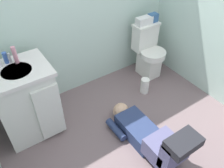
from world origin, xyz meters
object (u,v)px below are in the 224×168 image
object	(u,v)px
vanity_cabinet	(27,101)
paper_towel_roll	(145,86)
bottle_pink	(15,55)
tissue_box	(144,21)
bottle_blue	(5,58)
toiletry_bag	(153,18)
faucet	(10,58)
person_plumber	(150,136)
toilet	(148,51)

from	to	relation	value
vanity_cabinet	paper_towel_roll	distance (m)	1.49
bottle_pink	vanity_cabinet	bearing A→B (deg)	-111.54
tissue_box	bottle_blue	distance (m)	1.73
bottle_pink	paper_towel_roll	xyz separation A→B (m)	(1.39, -0.34, -0.80)
toiletry_bag	vanity_cabinet	bearing A→B (deg)	-174.43
vanity_cabinet	toiletry_bag	xyz separation A→B (m)	(1.84, 0.18, 0.39)
tissue_box	toiletry_bag	size ratio (longest dim) A/B	1.77
faucet	paper_towel_roll	distance (m)	1.67
person_plumber	toiletry_bag	distance (m)	1.58
bottle_pink	paper_towel_roll	world-z (taller)	bottle_pink
toiletry_bag	paper_towel_roll	xyz separation A→B (m)	(-0.41, -0.41, -0.70)
tissue_box	toilet	bearing A→B (deg)	-63.57
tissue_box	toiletry_bag	distance (m)	0.15
faucet	bottle_blue	xyz separation A→B (m)	(-0.04, 0.01, 0.01)
toilet	paper_towel_roll	xyz separation A→B (m)	(-0.30, -0.32, -0.26)
bottle_pink	faucet	bearing A→B (deg)	141.40
toiletry_bag	bottle_pink	world-z (taller)	bottle_pink
vanity_cabinet	bottle_blue	bearing A→B (deg)	103.79
bottle_blue	toiletry_bag	bearing A→B (deg)	0.62
toiletry_bag	toilet	bearing A→B (deg)	-139.23
toilet	person_plumber	world-z (taller)	toilet
toiletry_bag	bottle_blue	size ratio (longest dim) A/B	1.08
faucet	bottle_pink	size ratio (longest dim) A/B	0.58
toilet	bottle_blue	distance (m)	1.85
faucet	bottle_pink	bearing A→B (deg)	-38.60
bottle_blue	toilet	bearing A→B (deg)	-2.27
toilet	vanity_cabinet	world-z (taller)	vanity_cabinet
vanity_cabinet	toiletry_bag	size ratio (longest dim) A/B	6.61
bottle_blue	paper_towel_roll	size ratio (longest dim) A/B	0.54
vanity_cabinet	faucet	size ratio (longest dim) A/B	8.20
person_plumber	paper_towel_roll	world-z (taller)	person_plumber
person_plumber	paper_towel_roll	distance (m)	0.88
toiletry_bag	faucet	bearing A→B (deg)	-178.96
vanity_cabinet	bottle_pink	xyz separation A→B (m)	(0.04, 0.11, 0.49)
toiletry_bag	paper_towel_roll	distance (m)	0.91
vanity_cabinet	paper_towel_roll	world-z (taller)	vanity_cabinet
bottle_pink	tissue_box	bearing A→B (deg)	2.45
toilet	person_plumber	bearing A→B (deg)	-129.08
faucet	tissue_box	world-z (taller)	faucet
paper_towel_roll	person_plumber	bearing A→B (deg)	-127.02
tissue_box	bottle_pink	bearing A→B (deg)	-177.55
tissue_box	bottle_blue	world-z (taller)	bottle_blue
toilet	bottle_blue	size ratio (longest dim) A/B	6.51
toiletry_bag	bottle_pink	xyz separation A→B (m)	(-1.80, -0.07, 0.10)
person_plumber	bottle_pink	xyz separation A→B (m)	(-0.87, 1.04, 0.73)
tissue_box	bottle_blue	xyz separation A→B (m)	(-1.73, -0.02, 0.08)
person_plumber	toiletry_bag	bearing A→B (deg)	49.96
vanity_cabinet	bottle_pink	distance (m)	0.50
person_plumber	bottle_blue	world-z (taller)	bottle_blue
bottle_blue	bottle_pink	distance (m)	0.10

